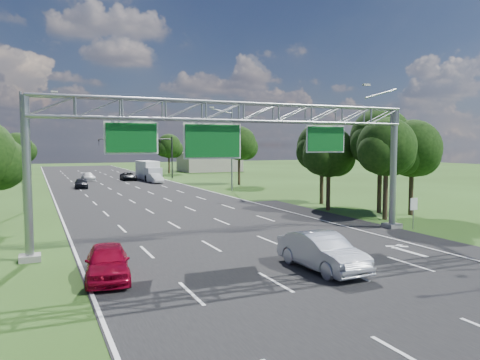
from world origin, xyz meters
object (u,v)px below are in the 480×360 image
red_coupe (107,262)px  silver_sedan (322,252)px  regulatory_sign (414,207)px  traffic_signal (151,148)px  sign_gantry (242,123)px  box_truck (149,171)px

red_coupe → silver_sedan: (9.07, -2.36, 0.09)m
regulatory_sign → traffic_signal: bearing=95.2°
sign_gantry → traffic_signal: size_ratio=1.92×
traffic_signal → silver_sedan: size_ratio=2.41×
traffic_signal → red_coupe: 59.96m
silver_sedan → sign_gantry: bearing=93.3°
red_coupe → box_truck: 56.56m
traffic_signal → box_truck: size_ratio=1.49×
traffic_signal → box_truck: (-1.23, -3.02, -3.71)m
regulatory_sign → red_coupe: (-20.40, -3.73, -0.76)m
regulatory_sign → silver_sedan: 12.88m
silver_sedan → box_truck: bearing=82.2°
silver_sedan → box_truck: size_ratio=0.62×
red_coupe → regulatory_sign: bearing=17.8°
regulatory_sign → box_truck: size_ratio=0.26×
sign_gantry → box_truck: sign_gantry is taller
traffic_signal → silver_sedan: 60.61m
traffic_signal → box_truck: traffic_signal is taller
regulatory_sign → traffic_signal: size_ratio=0.17×
box_truck → sign_gantry: bearing=-101.4°
sign_gantry → regulatory_sign: sign_gantry is taller
traffic_signal → red_coupe: (-15.48, -57.75, -4.42)m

